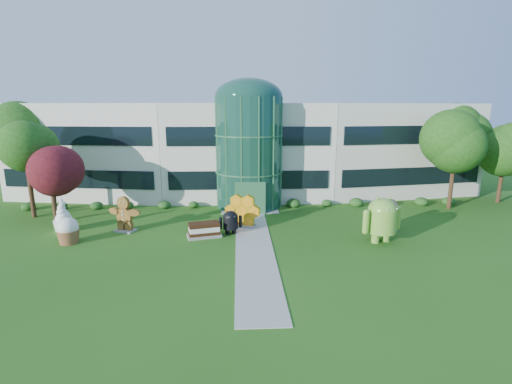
{
  "coord_description": "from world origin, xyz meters",
  "views": [
    {
      "loc": [
        -0.96,
        -21.5,
        8.76
      ],
      "look_at": [
        0.35,
        6.0,
        2.6
      ],
      "focal_mm": 26.0,
      "sensor_mm": 36.0,
      "label": 1
    }
  ],
  "objects_px": {
    "android_green": "(382,216)",
    "android_black": "(231,220)",
    "gingerbread": "(124,214)",
    "donut": "(387,214)"
  },
  "relations": [
    {
      "from": "android_green",
      "to": "android_black",
      "type": "relative_size",
      "value": 1.79
    },
    {
      "from": "android_green",
      "to": "gingerbread",
      "type": "relative_size",
      "value": 1.24
    },
    {
      "from": "donut",
      "to": "gingerbread",
      "type": "relative_size",
      "value": 0.79
    },
    {
      "from": "donut",
      "to": "gingerbread",
      "type": "height_order",
      "value": "gingerbread"
    },
    {
      "from": "android_black",
      "to": "gingerbread",
      "type": "relative_size",
      "value": 0.69
    },
    {
      "from": "gingerbread",
      "to": "android_black",
      "type": "bearing_deg",
      "value": 14.06
    },
    {
      "from": "android_green",
      "to": "android_black",
      "type": "bearing_deg",
      "value": 149.5
    },
    {
      "from": "android_black",
      "to": "donut",
      "type": "bearing_deg",
      "value": -10.1
    },
    {
      "from": "android_black",
      "to": "android_green",
      "type": "bearing_deg",
      "value": -24.81
    },
    {
      "from": "android_black",
      "to": "gingerbread",
      "type": "distance_m",
      "value": 7.8
    }
  ]
}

